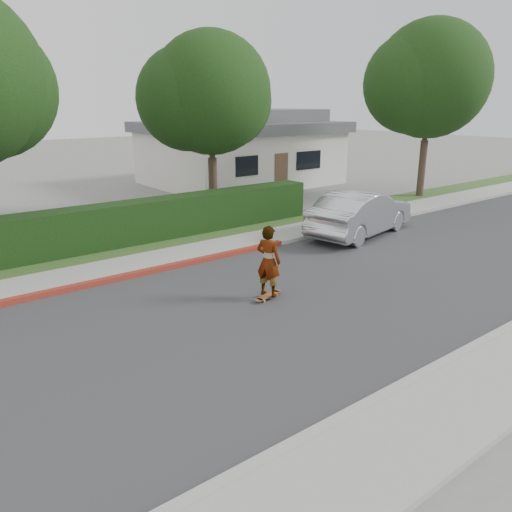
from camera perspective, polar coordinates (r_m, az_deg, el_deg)
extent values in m
plane|color=slate|center=(13.77, 10.64, -3.16)|extent=(120.00, 120.00, 0.00)
cube|color=#2D2D30|center=(13.77, 10.64, -3.15)|extent=(60.00, 8.00, 0.01)
cube|color=#9E9E99|center=(11.68, 25.91, -8.12)|extent=(60.00, 0.20, 0.15)
cube|color=#9E9E99|center=(16.59, 0.09, 0.94)|extent=(60.00, 0.20, 0.15)
cube|color=maroon|center=(14.23, -16.03, -2.55)|extent=(12.00, 0.21, 0.15)
cube|color=gray|center=(17.29, -1.75, 1.55)|extent=(60.00, 1.60, 0.12)
cube|color=#2D4C1E|center=(18.56, -4.66, 2.58)|extent=(60.00, 1.60, 0.10)
cube|color=black|center=(17.53, -14.04, 3.59)|extent=(15.00, 1.00, 1.50)
cylinder|color=#33261C|center=(21.08, -4.92, 7.70)|extent=(0.36, 0.36, 2.52)
cylinder|color=#33261C|center=(20.85, -5.06, 12.83)|extent=(0.24, 0.24, 2.10)
sphere|color=black|center=(20.79, -5.20, 18.03)|extent=(4.80, 4.80, 4.80)
sphere|color=black|center=(20.71, -7.77, 17.40)|extent=(4.08, 4.08, 4.08)
sphere|color=black|center=(21.54, -3.53, 17.24)|extent=(3.84, 3.84, 3.84)
cylinder|color=#33261C|center=(27.04, 18.42, 9.39)|extent=(0.36, 0.36, 2.88)
cylinder|color=#33261C|center=(26.86, 18.87, 13.95)|extent=(0.24, 0.24, 2.40)
sphere|color=black|center=(26.86, 19.33, 18.53)|extent=(5.60, 5.60, 5.60)
sphere|color=black|center=(26.42, 17.52, 18.29)|extent=(4.76, 4.76, 4.76)
sphere|color=black|center=(27.76, 19.81, 17.79)|extent=(4.48, 4.48, 4.48)
cube|color=beige|center=(30.42, -1.82, 11.14)|extent=(10.00, 8.00, 3.00)
cube|color=#4C4C51|center=(30.28, -1.85, 14.53)|extent=(10.60, 8.60, 0.60)
cube|color=#4C4C51|center=(30.25, -1.87, 15.66)|extent=(8.40, 6.40, 0.80)
cube|color=black|center=(25.72, -1.04, 10.25)|extent=(1.40, 0.06, 1.00)
cube|color=black|center=(28.48, 6.03, 10.84)|extent=(1.80, 0.06, 1.00)
cube|color=brown|center=(27.21, 2.90, 9.45)|extent=(0.90, 0.06, 2.10)
cylinder|color=gold|center=(12.32, 0.97, -5.19)|extent=(0.06, 0.04, 0.05)
cylinder|color=gold|center=(12.40, 0.42, -5.03)|extent=(0.06, 0.04, 0.05)
cylinder|color=gold|center=(12.71, 2.36, -4.48)|extent=(0.06, 0.04, 0.05)
cylinder|color=gold|center=(12.78, 1.82, -4.33)|extent=(0.06, 0.04, 0.05)
cube|color=silver|center=(12.34, 0.70, -4.95)|extent=(0.08, 0.16, 0.02)
cube|color=silver|center=(12.73, 2.09, -4.25)|extent=(0.08, 0.16, 0.02)
cube|color=brown|center=(12.53, 1.41, -4.51)|extent=(0.80, 0.38, 0.02)
cylinder|color=brown|center=(12.24, 0.33, -5.05)|extent=(0.23, 0.23, 0.02)
cylinder|color=brown|center=(12.82, 2.43, -4.00)|extent=(0.23, 0.23, 0.02)
imported|color=white|center=(12.22, 1.44, -0.58)|extent=(0.63, 0.76, 1.79)
imported|color=silver|center=(18.71, 11.88, 4.82)|extent=(5.26, 2.74, 1.65)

